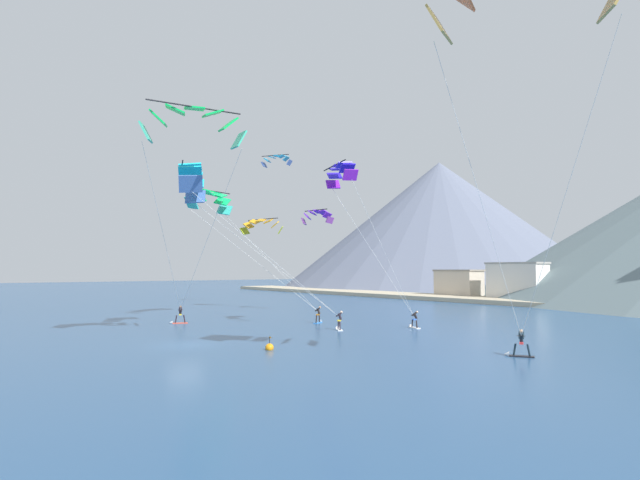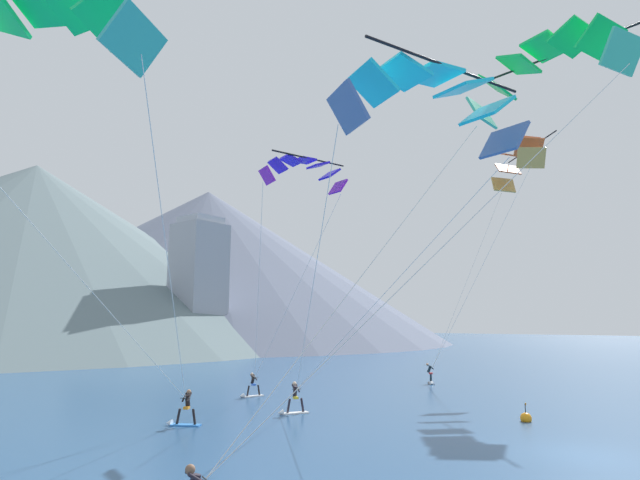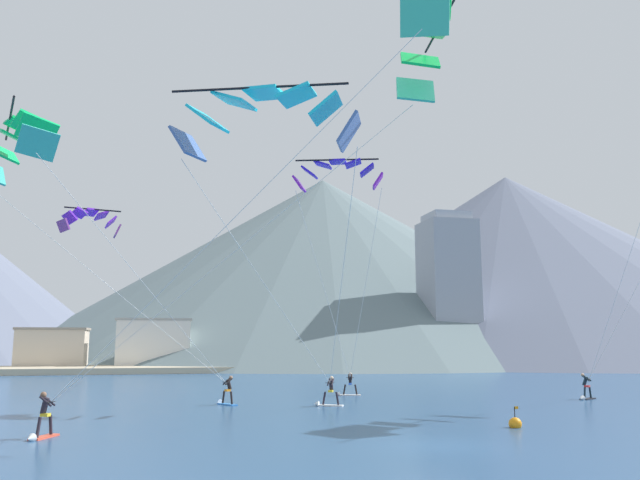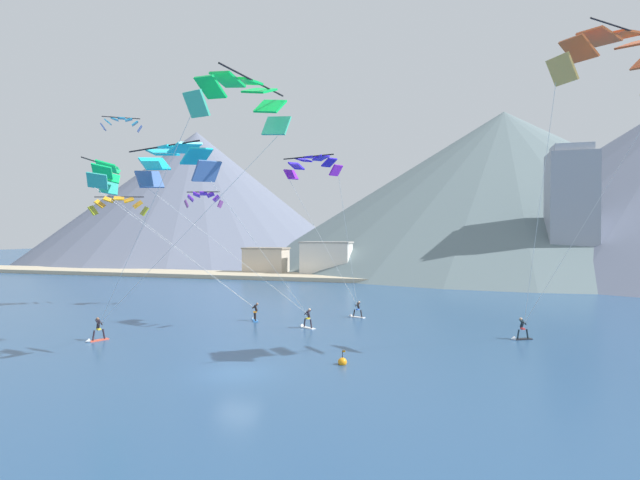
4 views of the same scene
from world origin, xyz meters
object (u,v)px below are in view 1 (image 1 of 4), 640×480
(kitesurfer_near_trail, at_px, (319,318))
(kitesurfer_far_left, at_px, (413,323))
(parafoil_kite_near_lead, at_px, (194,122))
(parafoil_kite_mid_center, at_px, (192,179))
(parafoil_kite_distant_mid_solo, at_px, (262,225))
(parafoil_kite_distant_high_outer, at_px, (277,159))
(kitesurfer_mid_center, at_px, (339,324))
(parafoil_kite_far_left, at_px, (341,173))
(kitesurfer_far_right, at_px, (518,348))
(parafoil_kite_distant_low_drift, at_px, (317,215))
(race_marker_buoy, at_px, (269,348))
(kitesurfer_near_lead, at_px, (178,318))
(parafoil_kite_near_trail, at_px, (211,199))

(kitesurfer_near_trail, relative_size, kitesurfer_far_left, 0.98)
(parafoil_kite_near_lead, relative_size, parafoil_kite_mid_center, 1.15)
(parafoil_kite_distant_mid_solo, bearing_deg, parafoil_kite_distant_high_outer, 124.27)
(kitesurfer_mid_center, distance_m, parafoil_kite_far_left, 13.37)
(kitesurfer_far_left, height_order, kitesurfer_far_right, kitesurfer_far_right)
(parafoil_kite_far_left, xyz_separation_m, parafoil_kite_distant_low_drift, (-15.28, 8.83, -1.89))
(parafoil_kite_distant_high_outer, xyz_separation_m, race_marker_buoy, (32.05, -20.59, -21.12))
(parafoil_kite_mid_center, bearing_deg, kitesurfer_far_left, 65.03)
(parafoil_kite_far_left, bearing_deg, parafoil_kite_near_lead, -90.26)
(parafoil_kite_near_lead, bearing_deg, kitesurfer_near_lead, 161.97)
(race_marker_buoy, bearing_deg, kitesurfer_far_right, 43.72)
(parafoil_kite_near_trail, bearing_deg, kitesurfer_mid_center, 16.27)
(parafoil_kite_near_lead, distance_m, race_marker_buoy, 16.96)
(parafoil_kite_mid_center, bearing_deg, parafoil_kite_near_trail, 148.13)
(kitesurfer_far_right, xyz_separation_m, parafoil_kite_near_lead, (-16.52, -14.12, 15.46))
(kitesurfer_far_left, bearing_deg, parafoil_kite_near_lead, -96.62)
(kitesurfer_near_trail, distance_m, parafoil_kite_distant_mid_solo, 21.25)
(parafoil_kite_distant_mid_solo, bearing_deg, parafoil_kite_near_lead, -39.51)
(parafoil_kite_near_trail, height_order, race_marker_buoy, parafoil_kite_near_trail)
(kitesurfer_mid_center, distance_m, kitesurfer_far_right, 17.09)
(kitesurfer_far_right, bearing_deg, race_marker_buoy, -136.28)
(kitesurfer_mid_center, bearing_deg, parafoil_kite_near_lead, -87.65)
(parafoil_kite_distant_low_drift, xyz_separation_m, parafoil_kite_distant_mid_solo, (-8.91, -2.65, -0.64))
(parafoil_kite_far_left, bearing_deg, kitesurfer_far_left, 70.90)
(kitesurfer_far_left, xyz_separation_m, race_marker_buoy, (2.84, -17.07, -0.29))
(kitesurfer_far_right, bearing_deg, kitesurfer_far_left, 156.17)
(parafoil_kite_mid_center, xyz_separation_m, parafoil_kite_distant_high_outer, (-20.87, 21.46, 8.33))
(kitesurfer_near_lead, height_order, kitesurfer_far_right, kitesurfer_near_lead)
(kitesurfer_near_trail, xyz_separation_m, parafoil_kite_distant_low_drift, (-8.97, 6.51, 11.46))
(kitesurfer_near_lead, height_order, parafoil_kite_near_trail, parafoil_kite_near_trail)
(parafoil_kite_mid_center, distance_m, race_marker_buoy, 17.01)
(kitesurfer_far_right, bearing_deg, parafoil_kite_distant_high_outer, 167.30)
(parafoil_kite_mid_center, xyz_separation_m, race_marker_buoy, (11.19, 0.87, -12.78))
(parafoil_kite_far_left, relative_size, parafoil_kite_distant_low_drift, 3.22)
(kitesurfer_near_trail, relative_size, parafoil_kite_distant_high_outer, 0.39)
(kitesurfer_far_left, bearing_deg, kitesurfer_near_trail, -153.29)
(parafoil_kite_near_lead, height_order, parafoil_kite_mid_center, parafoil_kite_near_lead)
(kitesurfer_far_left, distance_m, race_marker_buoy, 17.30)
(kitesurfer_mid_center, height_order, parafoil_kite_distant_low_drift, parafoil_kite_distant_low_drift)
(kitesurfer_far_right, xyz_separation_m, parafoil_kite_mid_center, (-22.50, -11.69, 12.45))
(race_marker_buoy, bearing_deg, kitesurfer_far_left, 99.44)
(parafoil_kite_mid_center, bearing_deg, parafoil_kite_distant_high_outer, 134.20)
(kitesurfer_near_lead, relative_size, parafoil_kite_far_left, 0.14)
(parafoil_kite_distant_high_outer, bearing_deg, parafoil_kite_near_lead, -41.67)
(kitesurfer_near_trail, relative_size, parafoil_kite_far_left, 0.13)
(parafoil_kite_near_trail, bearing_deg, parafoil_kite_distant_mid_solo, 124.11)
(parafoil_kite_distant_high_outer, bearing_deg, kitesurfer_far_right, -12.70)
(kitesurfer_near_lead, xyz_separation_m, race_marker_buoy, (19.41, -1.32, -0.41))
(parafoil_kite_distant_high_outer, bearing_deg, kitesurfer_far_left, -6.88)
(kitesurfer_mid_center, height_order, parafoil_kite_distant_mid_solo, parafoil_kite_distant_mid_solo)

